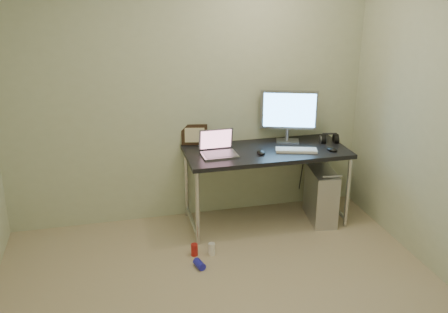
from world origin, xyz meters
TOP-DOWN VIEW (x-y plane):
  - wall_back at (0.00, 1.75)m, footprint 3.50×0.02m
  - desk at (0.68, 1.41)m, footprint 1.54×0.67m
  - tower_computer at (1.23, 1.32)m, footprint 0.29×0.53m
  - cable_a at (1.18, 1.70)m, footprint 0.01×0.16m
  - cable_b at (1.27, 1.68)m, footprint 0.02×0.11m
  - can_red at (-0.12, 0.93)m, footprint 0.07×0.07m
  - can_white at (0.03, 0.91)m, footprint 0.07×0.07m
  - can_blue at (-0.12, 0.73)m, footprint 0.10×0.13m
  - laptop at (0.20, 1.41)m, footprint 0.33×0.27m
  - monitor at (0.95, 1.59)m, footprint 0.53×0.23m
  - keyboard at (0.94, 1.31)m, footprint 0.40×0.23m
  - mouse_right at (1.27, 1.24)m, footprint 0.11×0.14m
  - mouse_left at (0.59, 1.32)m, footprint 0.09×0.13m
  - headphones at (1.35, 1.48)m, footprint 0.19×0.11m
  - picture_frame at (0.04, 1.72)m, footprint 0.26×0.12m
  - webcam at (0.33, 1.72)m, footprint 0.04×0.04m

SIDE VIEW (x-z plane):
  - can_blue at x=-0.12m, z-range 0.00..0.07m
  - can_white at x=0.03m, z-range 0.00..0.11m
  - can_red at x=-0.12m, z-range 0.00..0.11m
  - tower_computer at x=1.23m, z-range -0.02..0.54m
  - cable_b at x=1.27m, z-range 0.02..0.74m
  - cable_a at x=1.18m, z-range 0.06..0.74m
  - desk at x=0.68m, z-range 0.29..1.04m
  - keyboard at x=0.94m, z-range 0.75..0.77m
  - mouse_left at x=0.59m, z-range 0.75..0.79m
  - mouse_right at x=1.27m, z-range 0.75..0.79m
  - headphones at x=1.35m, z-range 0.72..0.84m
  - laptop at x=0.20m, z-range 0.69..0.91m
  - webcam at x=0.33m, z-range 0.78..0.91m
  - picture_frame at x=0.04m, z-range 0.75..0.95m
  - monitor at x=0.95m, z-range 0.79..1.31m
  - wall_back at x=0.00m, z-range 0.00..2.50m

